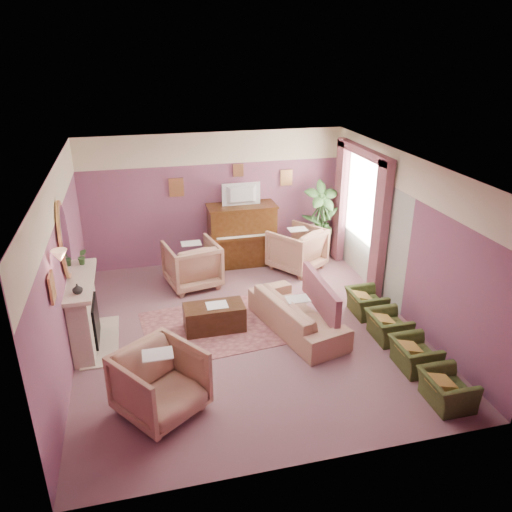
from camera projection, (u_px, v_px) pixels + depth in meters
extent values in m
cube|color=#805860|center=(247.00, 329.00, 8.42)|extent=(5.50, 6.00, 0.01)
cube|color=white|center=(246.00, 165.00, 7.31)|extent=(5.50, 6.00, 0.01)
cube|color=#6D4A70|center=(215.00, 199.00, 10.53)|extent=(5.50, 0.02, 2.80)
cube|color=#6D4A70|center=(311.00, 363.00, 5.19)|extent=(5.50, 0.02, 2.80)
cube|color=#6D4A70|center=(63.00, 271.00, 7.26)|extent=(0.02, 6.00, 2.80)
cube|color=#6D4A70|center=(405.00, 238.00, 8.47)|extent=(0.02, 6.00, 2.80)
cube|color=#F1E9C1|center=(214.00, 148.00, 10.10)|extent=(5.50, 0.01, 0.65)
cube|color=#B7BCAD|center=(368.00, 230.00, 9.75)|extent=(0.01, 3.00, 2.15)
cube|color=beige|center=(83.00, 314.00, 7.81)|extent=(0.30, 1.40, 1.10)
cube|color=black|center=(91.00, 321.00, 7.89)|extent=(0.18, 0.72, 0.68)
cube|color=#FF522C|center=(95.00, 331.00, 7.97)|extent=(0.06, 0.54, 0.10)
cube|color=beige|center=(80.00, 281.00, 7.59)|extent=(0.40, 1.55, 0.07)
cube|color=beige|center=(101.00, 341.00, 8.07)|extent=(0.55, 1.50, 0.02)
ellipsoid|color=tan|center=(64.00, 240.00, 7.29)|extent=(0.04, 0.72, 1.20)
ellipsoid|color=white|center=(66.00, 240.00, 7.29)|extent=(0.01, 0.60, 1.06)
cone|color=tan|center=(60.00, 256.00, 6.30)|extent=(0.20, 0.20, 0.16)
cube|color=#45260F|center=(242.00, 235.00, 10.66)|extent=(1.40, 0.60, 1.30)
cube|color=#45260F|center=(246.00, 238.00, 10.32)|extent=(1.30, 0.12, 0.06)
cube|color=white|center=(246.00, 236.00, 10.30)|extent=(1.20, 0.08, 0.02)
cube|color=#45260F|center=(242.00, 206.00, 10.39)|extent=(1.45, 0.65, 0.04)
imported|color=black|center=(242.00, 193.00, 10.23)|extent=(0.80, 0.12, 0.48)
cube|color=tan|center=(176.00, 187.00, 10.20)|extent=(0.30, 0.03, 0.38)
cube|color=tan|center=(286.00, 178.00, 10.69)|extent=(0.26, 0.03, 0.34)
cube|color=tan|center=(238.00, 170.00, 10.37)|extent=(0.22, 0.03, 0.26)
cube|color=tan|center=(52.00, 287.00, 6.07)|extent=(0.03, 0.28, 0.36)
cube|color=silver|center=(364.00, 196.00, 9.72)|extent=(0.03, 1.40, 1.80)
cube|color=#824653|center=(380.00, 231.00, 9.04)|extent=(0.16, 0.34, 2.60)
cube|color=#824653|center=(340.00, 202.00, 10.68)|extent=(0.16, 0.34, 2.60)
cube|color=#824653|center=(364.00, 152.00, 9.36)|extent=(0.16, 2.20, 0.16)
imported|color=#2F5928|center=(82.00, 257.00, 8.01)|extent=(0.16, 0.16, 0.28)
imported|color=#F1E9C1|center=(77.00, 289.00, 7.10)|extent=(0.16, 0.16, 0.16)
cube|color=#905152|center=(219.00, 326.00, 8.50)|extent=(2.67, 2.04, 0.01)
cube|color=#351F10|center=(214.00, 317.00, 8.34)|extent=(1.00, 0.51, 0.45)
cube|color=white|center=(217.00, 305.00, 8.26)|extent=(0.35, 0.28, 0.01)
imported|color=tan|center=(297.00, 308.00, 8.26)|extent=(0.68, 2.03, 0.82)
cube|color=#824653|center=(320.00, 295.00, 8.27)|extent=(0.10, 1.54, 0.56)
imported|color=tan|center=(192.00, 262.00, 9.75)|extent=(0.96, 0.96, 1.00)
imported|color=tan|center=(297.00, 247.00, 10.47)|extent=(0.96, 0.96, 1.00)
imported|color=tan|center=(160.00, 380.00, 6.36)|extent=(0.96, 0.96, 1.00)
imported|color=#3F4F22|center=(447.00, 385.00, 6.60)|extent=(0.48, 0.68, 0.59)
imported|color=#3F4F22|center=(415.00, 351.00, 7.33)|extent=(0.48, 0.68, 0.59)
imported|color=#3F4F22|center=(388.00, 322.00, 8.06)|extent=(0.48, 0.68, 0.59)
imported|color=#3F4F22|center=(366.00, 299.00, 8.79)|extent=(0.48, 0.68, 0.59)
cylinder|color=silver|center=(318.00, 242.00, 11.12)|extent=(0.52, 0.52, 0.70)
imported|color=#2F5928|center=(319.00, 220.00, 10.91)|extent=(0.30, 0.30, 0.34)
imported|color=#2F5928|center=(326.00, 222.00, 10.86)|extent=(0.16, 0.16, 0.28)
cylinder|color=brown|center=(319.00, 253.00, 11.00)|extent=(0.34, 0.34, 0.34)
imported|color=#2F5928|center=(321.00, 215.00, 10.65)|extent=(0.76, 0.76, 1.44)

